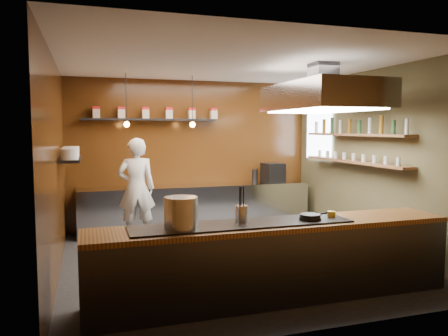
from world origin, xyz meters
name	(u,v)px	position (x,y,z in m)	size (l,w,h in m)	color
floor	(232,260)	(0.00, 0.00, 0.00)	(5.00, 5.00, 0.00)	black
back_wall	(193,154)	(0.00, 2.50, 1.50)	(5.00, 5.00, 0.00)	#3E210B
left_wall	(55,168)	(-2.50, 0.00, 1.50)	(5.00, 5.00, 0.00)	#3E210B
right_wall	(372,160)	(2.50, 0.00, 1.50)	(5.00, 5.00, 0.00)	#4E482C
ceiling	(232,63)	(0.00, 0.00, 3.00)	(5.00, 5.00, 0.00)	silver
window_pane	(319,135)	(2.45, 1.70, 1.90)	(1.00, 1.00, 0.00)	white
prep_counter	(197,207)	(0.00, 2.17, 0.45)	(4.60, 0.65, 0.90)	silver
pass_counter	(274,260)	(0.00, -1.60, 0.47)	(4.40, 0.72, 0.94)	#38383D
tin_shelf	(150,120)	(-0.90, 2.36, 2.20)	(2.60, 0.26, 0.04)	black
plate_shelf	(70,159)	(-2.34, 1.00, 1.55)	(0.30, 1.40, 0.04)	black
bottle_shelf_upper	(354,135)	(2.34, 0.30, 1.92)	(0.26, 2.80, 0.04)	brown
bottle_shelf_lower	(353,162)	(2.34, 0.30, 1.45)	(0.26, 2.80, 0.04)	brown
extractor_hood	(323,96)	(1.30, -0.40, 2.51)	(1.20, 2.00, 0.72)	#38383D
pendant_left	(127,121)	(-1.40, 1.70, 2.15)	(0.10, 0.10, 0.95)	black
pendant_right	(192,122)	(-0.20, 1.70, 2.15)	(0.10, 0.10, 0.95)	black
storage_tins	(157,113)	(-0.75, 2.36, 2.33)	(2.43, 0.13, 0.22)	#BFB39E
plate_stacks	(70,153)	(-2.34, 1.00, 1.65)	(0.26, 1.16, 0.16)	silver
bottles	(354,127)	(2.34, 0.30, 2.06)	(0.06, 2.66, 0.24)	silver
wine_glasses	(354,157)	(2.34, 0.30, 1.53)	(0.07, 2.37, 0.13)	silver
stockpot_large	(181,213)	(-1.13, -1.66, 1.11)	(0.36, 0.36, 0.35)	#B0B2B7
stockpot_small	(181,212)	(-1.13, -1.61, 1.11)	(0.36, 0.36, 0.34)	#B1B3B8
utensil_crock	(242,213)	(-0.38, -1.50, 1.03)	(0.15, 0.15, 0.19)	silver
frying_pan	(310,217)	(0.44, -1.65, 0.97)	(0.43, 0.26, 0.07)	black
butter_jar	(331,215)	(0.77, -1.59, 0.96)	(0.10, 0.10, 0.09)	yellow
espresso_machine	(273,173)	(1.62, 2.12, 1.10)	(0.40, 0.38, 0.40)	black
chef	(136,188)	(-1.24, 1.82, 0.93)	(0.68, 0.44, 1.86)	white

